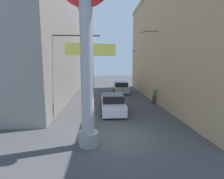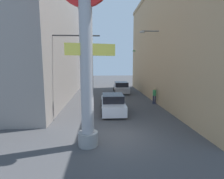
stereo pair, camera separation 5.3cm
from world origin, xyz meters
name	(u,v)px [view 1 (the left image)]	position (x,y,z in m)	size (l,w,h in m)	color
ground_plane	(109,100)	(0.00, 10.00, 0.00)	(83.37, 83.37, 0.00)	#424244
building_left	(31,40)	(-8.84, 11.89, 6.80)	(9.01, 21.09, 13.57)	gray
building_right	(188,43)	(8.84, 9.89, 6.43)	(8.01, 24.50, 12.85)	tan
neon_sign_pole	(87,57)	(-1.57, -0.97, 4.45)	(2.70, 0.99, 9.32)	#9E9EA3
street_lamp	(162,59)	(5.35, 8.23, 4.55)	(2.94, 0.28, 7.48)	#59595E
crossing_sign	(213,107)	(5.41, -0.23, 1.70)	(0.47, 0.47, 2.60)	slate
traffic_light_mast	(54,60)	(-4.36, 4.11, 4.40)	(4.95, 0.32, 6.30)	#333333
car_lead	(112,103)	(0.11, 5.35, 0.70)	(2.02, 5.19, 1.56)	black
car_far	(121,88)	(2.02, 15.00, 0.74)	(2.11, 4.25, 1.56)	black
palm_tree_mid_right	(157,57)	(6.13, 12.23, 4.89)	(2.36, 2.37, 8.26)	brown
palm_tree_near_left	(23,45)	(-5.76, 2.16, 5.28)	(2.86, 2.91, 9.12)	brown
palm_tree_far_right	(139,62)	(5.78, 20.49, 4.45)	(2.49, 2.46, 6.77)	brown
pedestrian_mid_right	(154,94)	(4.63, 7.95, 0.98)	(0.48, 0.48, 1.67)	#1E233F
pedestrian_far_left	(69,87)	(-5.10, 14.30, 1.01)	(0.39, 0.39, 1.73)	black
fire_hydrant	(203,127)	(5.21, 0.23, 0.35)	(0.22, 0.22, 0.72)	red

